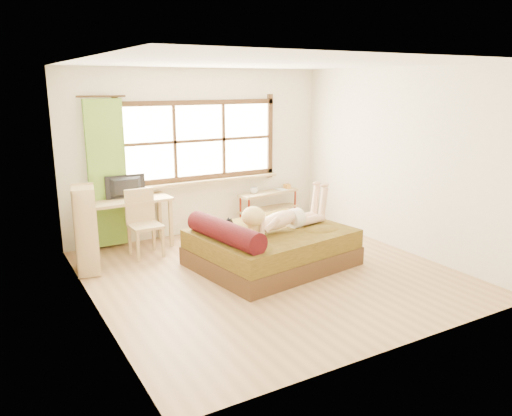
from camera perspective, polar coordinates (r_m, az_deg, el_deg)
floor at (r=6.71m, az=1.62°, el=-7.46°), size 4.50×4.50×0.00m
ceiling at (r=6.25m, az=1.80°, el=16.24°), size 4.50×4.50×0.00m
wall_back at (r=8.32m, az=-6.48°, el=6.31°), size 4.50×0.00×4.50m
wall_front at (r=4.62m, az=16.46°, el=-0.47°), size 4.50×0.00×4.50m
wall_left at (r=5.53m, az=-18.60°, el=1.70°), size 0.00×4.50×4.50m
wall_right at (r=7.75m, az=16.10°, el=5.27°), size 0.00×4.50×4.50m
window at (r=8.27m, az=-6.43°, el=7.38°), size 2.80×0.16×1.46m
curtain at (r=7.76m, az=-16.65°, el=3.74°), size 0.55×0.10×2.20m
bed at (r=6.91m, az=1.48°, el=-4.41°), size 2.23×1.90×0.76m
woman at (r=6.83m, az=3.12°, el=-0.00°), size 1.45×0.61×0.60m
kitten at (r=6.59m, az=-3.99°, el=-2.17°), size 0.32×0.17×0.24m
desk at (r=7.74m, az=-14.34°, el=0.26°), size 1.26×0.62×0.78m
monitor at (r=7.73m, az=-14.57°, el=2.33°), size 0.61×0.10×0.35m
chair at (r=7.46m, az=-12.81°, el=-1.21°), size 0.45×0.45×0.97m
pipe_shelf at (r=8.89m, az=1.51°, el=0.90°), size 1.22×0.49×0.67m
cup at (r=8.69m, az=-0.24°, el=2.02°), size 0.16×0.16×0.11m
book at (r=8.95m, az=2.55°, el=2.07°), size 0.19×0.23×0.02m
bookshelf at (r=6.94m, az=-18.87°, el=-2.35°), size 0.37×0.55×1.16m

